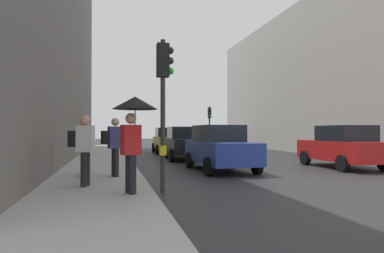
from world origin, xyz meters
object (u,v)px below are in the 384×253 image
object	(u,v)px
traffic_light_near_left	(164,87)
car_dark_suv	(185,143)
pedestrian_in_red_jacket	(84,144)
car_yellow_taxi	(168,140)
pedestrian_with_umbrella	(134,117)
pedestrian_with_grey_backpack	(114,143)
pedestrian_with_black_backpack	(84,146)
car_red_sedan	(343,147)
car_silver_hatchback	(220,138)
car_white_compact	(202,137)
traffic_light_far_median	(210,120)
car_blue_van	(220,148)

from	to	relation	value
traffic_light_near_left	car_dark_suv	xyz separation A→B (m)	(2.61, 9.59, -1.76)
traffic_light_near_left	pedestrian_in_red_jacket	world-z (taller)	traffic_light_near_left
car_yellow_taxi	car_dark_suv	bearing A→B (deg)	-90.22
pedestrian_with_umbrella	pedestrian_with_grey_backpack	distance (m)	3.03
pedestrian_with_black_backpack	car_yellow_taxi	bearing A→B (deg)	72.59
car_dark_suv	pedestrian_with_umbrella	distance (m)	11.04
car_red_sedan	pedestrian_with_black_backpack	xyz separation A→B (m)	(-10.04, -3.46, 0.29)
car_silver_hatchback	pedestrian_with_grey_backpack	world-z (taller)	pedestrian_with_grey_backpack
car_dark_suv	car_red_sedan	size ratio (longest dim) A/B	1.00
car_white_compact	pedestrian_with_umbrella	size ratio (longest dim) A/B	1.98
traffic_light_near_left	pedestrian_with_umbrella	distance (m)	1.42
car_silver_hatchback	traffic_light_near_left	bearing A→B (deg)	-111.76
pedestrian_with_grey_backpack	pedestrian_in_red_jacket	size ratio (longest dim) A/B	1.00
traffic_light_far_median	car_blue_van	distance (m)	14.60
car_dark_suv	pedestrian_with_black_backpack	xyz separation A→B (m)	(-4.56, -9.18, 0.29)
car_red_sedan	pedestrian_with_black_backpack	size ratio (longest dim) A/B	2.41
traffic_light_far_median	pedestrian_with_black_backpack	distance (m)	19.75
car_red_sedan	pedestrian_in_red_jacket	world-z (taller)	pedestrian_in_red_jacket
car_dark_suv	pedestrian_with_umbrella	world-z (taller)	pedestrian_with_umbrella
pedestrian_in_red_jacket	car_red_sedan	bearing A→B (deg)	7.83
car_blue_van	car_dark_suv	distance (m)	5.43
traffic_light_far_median	car_blue_van	bearing A→B (deg)	-104.80
traffic_light_far_median	pedestrian_with_umbrella	size ratio (longest dim) A/B	1.65
pedestrian_with_umbrella	pedestrian_with_black_backpack	world-z (taller)	pedestrian_with_umbrella
car_blue_van	pedestrian_with_umbrella	xyz separation A→B (m)	(-3.64, -5.03, 0.96)
traffic_light_far_median	car_blue_van	size ratio (longest dim) A/B	0.83
pedestrian_with_grey_backpack	pedestrian_in_red_jacket	bearing A→B (deg)	154.76
pedestrian_with_umbrella	pedestrian_with_grey_backpack	xyz separation A→B (m)	(-0.40, 2.92, -0.68)
traffic_light_far_median	car_red_sedan	xyz separation A→B (m)	(1.55, -14.32, -1.55)
car_blue_van	pedestrian_with_black_backpack	distance (m)	6.09
car_white_compact	pedestrian_in_red_jacket	size ratio (longest dim) A/B	2.39
traffic_light_far_median	pedestrian_with_grey_backpack	bearing A→B (deg)	-115.63
traffic_light_near_left	pedestrian_with_black_backpack	distance (m)	2.48
traffic_light_far_median	pedestrian_with_black_backpack	bearing A→B (deg)	-115.52
car_dark_suv	car_red_sedan	xyz separation A→B (m)	(5.48, -5.71, 0.00)
car_yellow_taxi	traffic_light_far_median	bearing A→B (deg)	38.99
car_red_sedan	car_silver_hatchback	world-z (taller)	same
car_yellow_taxi	car_dark_suv	xyz separation A→B (m)	(-0.02, -5.45, 0.00)
car_white_compact	car_silver_hatchback	xyz separation A→B (m)	(0.08, -6.29, 0.00)
car_silver_hatchback	pedestrian_with_grey_backpack	bearing A→B (deg)	-116.80
car_silver_hatchback	pedestrian_in_red_jacket	distance (m)	21.44
car_red_sedan	pedestrian_in_red_jacket	xyz separation A→B (m)	(-10.18, -1.40, 0.25)
car_yellow_taxi	car_red_sedan	bearing A→B (deg)	-63.93
pedestrian_in_red_jacket	car_white_compact	bearing A→B (deg)	67.28
pedestrian_with_black_backpack	car_silver_hatchback	bearing A→B (deg)	63.38
traffic_light_near_left	car_red_sedan	distance (m)	9.15
car_red_sedan	pedestrian_with_grey_backpack	xyz separation A→B (m)	(-9.30, -1.82, 0.29)
traffic_light_far_median	car_red_sedan	distance (m)	14.49
car_white_compact	pedestrian_with_grey_backpack	size ratio (longest dim) A/B	2.39
pedestrian_with_umbrella	car_red_sedan	bearing A→B (deg)	28.05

